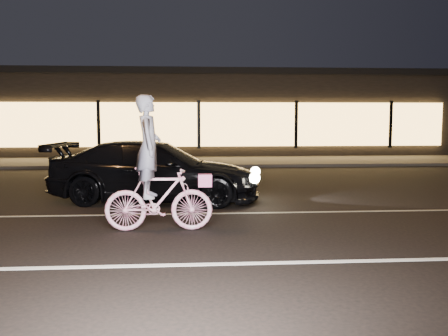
{
  "coord_description": "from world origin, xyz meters",
  "views": [
    {
      "loc": [
        -0.55,
        -8.01,
        1.98
      ],
      "look_at": [
        0.09,
        0.6,
        1.08
      ],
      "focal_mm": 40.0,
      "sensor_mm": 36.0,
      "label": 1
    }
  ],
  "objects": [
    {
      "name": "lane_stripe_near",
      "position": [
        0.0,
        -1.5,
        0.0
      ],
      "size": [
        60.0,
        0.12,
        0.01
      ],
      "primitive_type": "cube",
      "color": "silver",
      "rests_on": "ground"
    },
    {
      "name": "ground",
      "position": [
        0.0,
        0.0,
        0.0
      ],
      "size": [
        90.0,
        90.0,
        0.0
      ],
      "primitive_type": "plane",
      "color": "black",
      "rests_on": "ground"
    },
    {
      "name": "lane_stripe_far",
      "position": [
        0.0,
        2.0,
        0.0
      ],
      "size": [
        60.0,
        0.1,
        0.01
      ],
      "primitive_type": "cube",
      "color": "gray",
      "rests_on": "ground"
    },
    {
      "name": "storefront",
      "position": [
        0.0,
        18.97,
        2.15
      ],
      "size": [
        25.4,
        8.42,
        4.2
      ],
      "color": "black",
      "rests_on": "ground"
    },
    {
      "name": "sedan",
      "position": [
        -1.29,
        3.6,
        0.7
      ],
      "size": [
        5.08,
        2.66,
        1.41
      ],
      "rotation": [
        0.0,
        0.0,
        1.42
      ],
      "color": "black",
      "rests_on": "ground"
    },
    {
      "name": "sidewalk",
      "position": [
        0.0,
        13.0,
        0.06
      ],
      "size": [
        30.0,
        4.0,
        0.12
      ],
      "primitive_type": "cube",
      "color": "#383533",
      "rests_on": "ground"
    },
    {
      "name": "cyclist",
      "position": [
        -1.09,
        0.55,
        0.83
      ],
      "size": [
        1.86,
        0.64,
        2.35
      ],
      "rotation": [
        0.0,
        0.0,
        1.57
      ],
      "color": "#D93775",
      "rests_on": "ground"
    }
  ]
}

